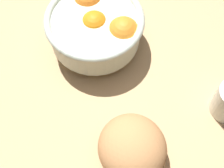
{
  "coord_description": "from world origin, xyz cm",
  "views": [
    {
      "loc": [
        20.15,
        36.08,
        67.27
      ],
      "look_at": [
        11.84,
        3.82,
        5.0
      ],
      "focal_mm": 53.66,
      "sensor_mm": 36.0,
      "label": 1
    }
  ],
  "objects": [
    {
      "name": "fruit_bowl",
      "position": [
        11.74,
        -10.85,
        6.49
      ],
      "size": [
        22.39,
        22.39,
        11.12
      ],
      "color": "silver",
      "rests_on": "ground"
    },
    {
      "name": "ground_plane",
      "position": [
        0.0,
        0.0,
        -1.5
      ],
      "size": [
        81.46,
        65.51,
        3.0
      ],
      "primitive_type": "cube",
      "color": "tan"
    },
    {
      "name": "bread_loaf",
      "position": [
        11.51,
        18.2,
        4.66
      ],
      "size": [
        13.95,
        14.67,
        9.31
      ],
      "primitive_type": "ellipsoid",
      "rotation": [
        0.0,
        0.0,
        1.62
      ],
      "color": "tan",
      "rests_on": "ground"
    }
  ]
}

